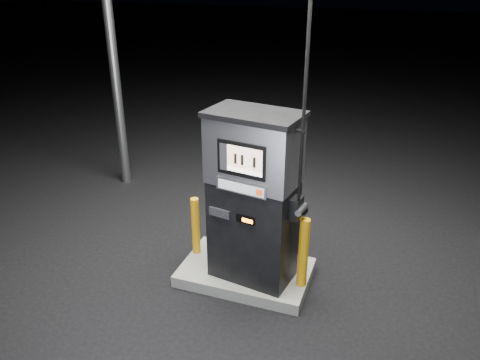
% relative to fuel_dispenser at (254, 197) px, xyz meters
% --- Properties ---
extents(ground, '(80.00, 80.00, 0.00)m').
position_rel_fuel_dispenser_xyz_m(ground, '(-0.12, 0.10, -1.21)').
color(ground, black).
rests_on(ground, ground).
extents(pump_island, '(1.60, 1.00, 0.15)m').
position_rel_fuel_dispenser_xyz_m(pump_island, '(-0.12, 0.10, -1.14)').
color(pump_island, slate).
rests_on(pump_island, ground).
extents(fuel_dispenser, '(1.18, 0.76, 4.29)m').
position_rel_fuel_dispenser_xyz_m(fuel_dispenser, '(0.00, 0.00, 0.00)').
color(fuel_dispenser, black).
rests_on(fuel_dispenser, pump_island).
extents(bollard_left, '(0.12, 0.12, 0.79)m').
position_rel_fuel_dispenser_xyz_m(bollard_left, '(-0.85, 0.22, -0.67)').
color(bollard_left, orange).
rests_on(bollard_left, pump_island).
extents(bollard_right, '(0.13, 0.13, 0.89)m').
position_rel_fuel_dispenser_xyz_m(bollard_right, '(0.61, 0.01, -0.62)').
color(bollard_right, orange).
rests_on(bollard_right, pump_island).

